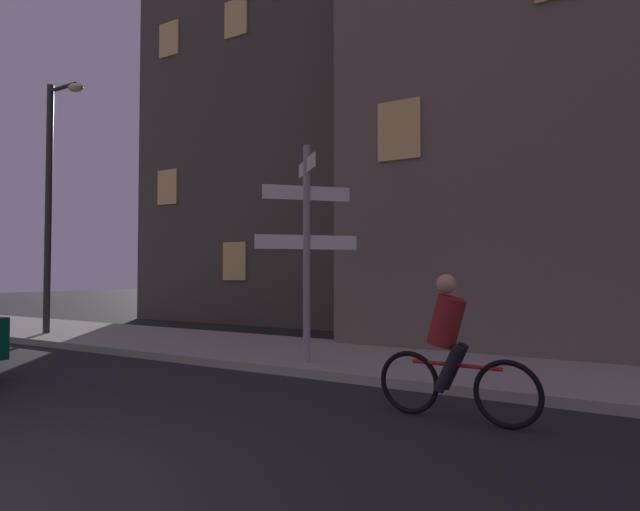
% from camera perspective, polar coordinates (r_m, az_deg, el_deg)
% --- Properties ---
extents(sidewalk_kerb, '(40.00, 3.36, 0.14)m').
position_cam_1_polar(sidewalk_kerb, '(9.51, 5.03, -11.34)').
color(sidewalk_kerb, '#9E9991').
rests_on(sidewalk_kerb, ground_plane).
extents(signpost, '(1.27, 1.27, 3.65)m').
position_cam_1_polar(signpost, '(8.75, -1.48, 2.26)').
color(signpost, gray).
rests_on(signpost, sidewalk_kerb).
extents(street_lamp, '(1.31, 0.28, 6.22)m').
position_cam_1_polar(street_lamp, '(14.58, -27.39, 6.74)').
color(street_lamp, '#2D2D30').
rests_on(street_lamp, sidewalk_kerb).
extents(cyclist, '(1.82, 0.34, 1.61)m').
position_cam_1_polar(cyclist, '(5.99, 14.24, -10.28)').
color(cyclist, black).
rests_on(cyclist, ground_plane).
extents(building_left_block, '(8.94, 6.51, 18.55)m').
position_cam_1_polar(building_left_block, '(20.56, -3.13, 19.91)').
color(building_left_block, '#4C443D').
rests_on(building_left_block, ground_plane).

